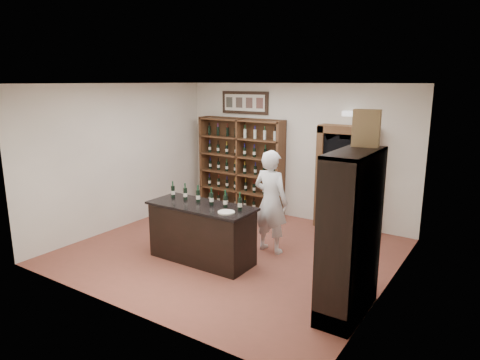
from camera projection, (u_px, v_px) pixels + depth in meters
name	position (u px, v px, depth m)	size (l,w,h in m)	color
floor	(231.00, 251.00, 7.83)	(5.50, 5.50, 0.00)	brown
ceiling	(230.00, 84.00, 7.15)	(5.50, 5.50, 0.00)	white
wall_back	(294.00, 152.00, 9.52)	(5.50, 0.04, 3.00)	silver
wall_left	(123.00, 156.00, 8.97)	(0.04, 5.00, 3.00)	silver
wall_right	(391.00, 193.00, 6.02)	(0.04, 5.00, 3.00)	silver
wine_shelf	(242.00, 165.00, 10.18)	(2.20, 0.38, 2.20)	#50301B
framed_picture	(245.00, 103.00, 9.96)	(1.25, 0.04, 0.52)	black
arched_doorway	(345.00, 176.00, 8.80)	(1.17, 0.35, 2.17)	black
emergency_light	(350.00, 114.00, 8.59)	(0.30, 0.10, 0.10)	white
tasting_counter	(202.00, 233.00, 7.34)	(1.88, 0.78, 1.00)	black
counter_bottle_0	(173.00, 191.00, 7.67)	(0.07, 0.07, 0.30)	black
counter_bottle_1	(185.00, 194.00, 7.51)	(0.07, 0.07, 0.30)	black
counter_bottle_2	(198.00, 196.00, 7.36)	(0.07, 0.07, 0.30)	black
counter_bottle_3	(211.00, 199.00, 7.20)	(0.07, 0.07, 0.30)	black
counter_bottle_4	(225.00, 201.00, 7.05)	(0.07, 0.07, 0.30)	black
counter_bottle_5	(240.00, 204.00, 6.89)	(0.07, 0.07, 0.30)	black
side_cabinet	(351.00, 261.00, 5.57)	(0.48, 1.20, 2.20)	black
shopkeeper	(271.00, 202.00, 7.64)	(0.68, 0.45, 1.87)	silver
plate	(226.00, 212.00, 6.77)	(0.27, 0.27, 0.02)	beige
wine_crate	(366.00, 128.00, 5.54)	(0.34, 0.14, 0.49)	tan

